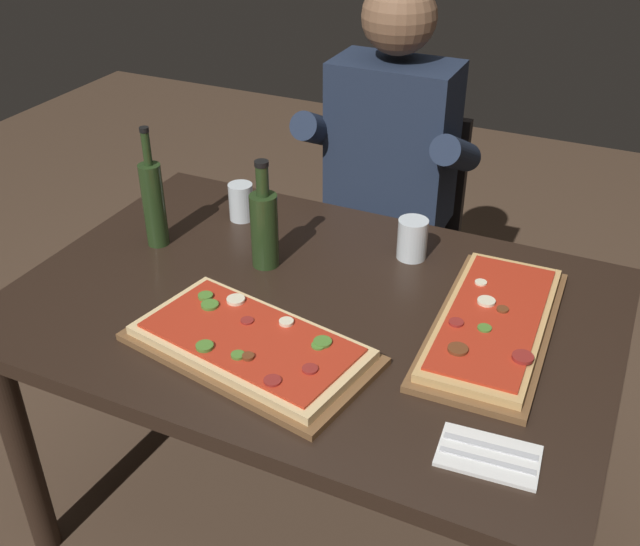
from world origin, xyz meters
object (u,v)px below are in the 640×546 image
at_px(pizza_rectangular_front, 250,344).
at_px(diner_chair, 395,230).
at_px(tumbler_far_side, 412,241).
at_px(dining_table, 311,334).
at_px(wine_bottle_dark, 264,226).
at_px(tumbler_near_camera, 241,204).
at_px(pizza_rectangular_left, 493,323).
at_px(oil_bottle_amber, 154,202).
at_px(seated_diner, 386,175).

height_order(pizza_rectangular_front, diner_chair, diner_chair).
bearing_deg(tumbler_far_side, dining_table, -116.51).
bearing_deg(wine_bottle_dark, dining_table, -30.21).
relative_size(tumbler_near_camera, tumbler_far_side, 0.99).
distance_m(wine_bottle_dark, diner_chair, 0.84).
bearing_deg(pizza_rectangular_left, dining_table, -170.99).
relative_size(oil_bottle_amber, diner_chair, 0.37).
bearing_deg(tumbler_near_camera, dining_table, -39.33).
bearing_deg(dining_table, diner_chair, 96.04).
height_order(oil_bottle_amber, tumbler_far_side, oil_bottle_amber).
distance_m(dining_table, seated_diner, 0.75).
relative_size(pizza_rectangular_left, wine_bottle_dark, 2.00).
xyz_separation_m(wine_bottle_dark, tumbler_far_side, (0.32, 0.19, -0.06)).
relative_size(oil_bottle_amber, tumbler_near_camera, 3.08).
height_order(dining_table, tumbler_near_camera, tumbler_near_camera).
distance_m(pizza_rectangular_front, tumbler_near_camera, 0.61).
xyz_separation_m(oil_bottle_amber, tumbler_far_side, (0.63, 0.22, -0.08)).
xyz_separation_m(dining_table, oil_bottle_amber, (-0.49, 0.08, 0.22)).
xyz_separation_m(pizza_rectangular_left, seated_diner, (-0.51, 0.67, -0.02)).
bearing_deg(seated_diner, oil_bottle_amber, -121.04).
xyz_separation_m(oil_bottle_amber, seated_diner, (0.40, 0.66, -0.12)).
relative_size(tumbler_far_side, diner_chair, 0.12).
bearing_deg(oil_bottle_amber, tumbler_near_camera, 58.86).
bearing_deg(wine_bottle_dark, tumbler_far_side, 30.52).
bearing_deg(oil_bottle_amber, seated_diner, 58.96).
relative_size(tumbler_near_camera, seated_diner, 0.08).
xyz_separation_m(dining_table, wine_bottle_dark, (-0.18, 0.10, 0.20)).
xyz_separation_m(tumbler_far_side, seated_diner, (-0.24, 0.44, -0.04)).
relative_size(wine_bottle_dark, tumbler_far_side, 2.65).
height_order(oil_bottle_amber, diner_chair, oil_bottle_amber).
bearing_deg(oil_bottle_amber, pizza_rectangular_left, -0.66).
bearing_deg(tumbler_near_camera, pizza_rectangular_front, -58.15).
bearing_deg(diner_chair, oil_bottle_amber, -116.98).
xyz_separation_m(dining_table, pizza_rectangular_left, (0.42, 0.07, 0.11)).
bearing_deg(pizza_rectangular_front, pizza_rectangular_left, 33.20).
bearing_deg(dining_table, tumbler_far_side, 63.49).
distance_m(dining_table, pizza_rectangular_front, 0.26).
relative_size(wine_bottle_dark, tumbler_near_camera, 2.68).
distance_m(tumbler_far_side, diner_chair, 0.68).
height_order(wine_bottle_dark, tumbler_near_camera, wine_bottle_dark).
relative_size(dining_table, tumbler_near_camera, 13.23).
height_order(diner_chair, seated_diner, seated_diner).
bearing_deg(wine_bottle_dark, tumbler_near_camera, 133.54).
relative_size(dining_table, pizza_rectangular_front, 2.44).
xyz_separation_m(pizza_rectangular_left, oil_bottle_amber, (-0.90, 0.01, 0.10)).
height_order(pizza_rectangular_front, wine_bottle_dark, wine_bottle_dark).
relative_size(pizza_rectangular_left, tumbler_near_camera, 5.34).
xyz_separation_m(oil_bottle_amber, diner_chair, (0.40, 0.78, -0.38)).
bearing_deg(dining_table, pizza_rectangular_front, -98.38).
height_order(dining_table, tumbler_far_side, tumbler_far_side).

